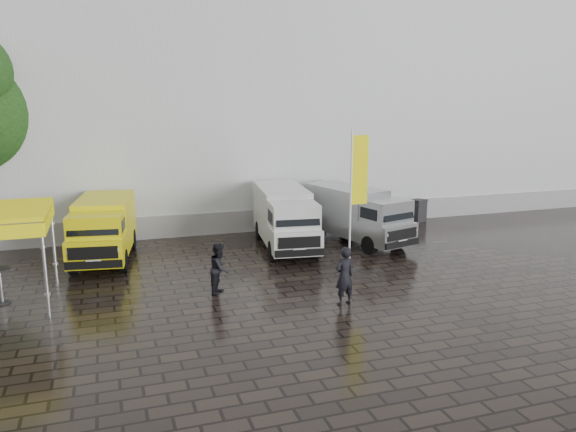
# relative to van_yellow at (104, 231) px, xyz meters

# --- Properties ---
(ground) EXTENTS (120.00, 120.00, 0.00)m
(ground) POSITION_rel_van_yellow_xyz_m (7.69, -5.14, -1.16)
(ground) COLOR black
(ground) RESTS_ON ground
(exhibition_hall) EXTENTS (44.00, 16.00, 12.00)m
(exhibition_hall) POSITION_rel_van_yellow_xyz_m (9.69, 10.86, 4.84)
(exhibition_hall) COLOR silver
(exhibition_hall) RESTS_ON ground
(hall_plinth) EXTENTS (44.00, 0.15, 1.00)m
(hall_plinth) POSITION_rel_van_yellow_xyz_m (9.69, 2.81, -0.66)
(hall_plinth) COLOR gray
(hall_plinth) RESTS_ON ground
(van_yellow) EXTENTS (2.64, 5.24, 2.31)m
(van_yellow) POSITION_rel_van_yellow_xyz_m (0.00, 0.00, 0.00)
(van_yellow) COLOR yellow
(van_yellow) RESTS_ON ground
(van_white) EXTENTS (2.54, 5.77, 2.42)m
(van_white) POSITION_rel_van_yellow_xyz_m (7.10, -0.44, 0.05)
(van_white) COLOR silver
(van_white) RESTS_ON ground
(van_silver) EXTENTS (3.14, 5.63, 2.32)m
(van_silver) POSITION_rel_van_yellow_xyz_m (10.29, -0.58, 0.00)
(van_silver) COLOR #9C9EA0
(van_silver) RESTS_ON ground
(flagpole) EXTENTS (0.88, 0.50, 5.05)m
(flagpole) POSITION_rel_van_yellow_xyz_m (8.51, -4.14, 1.67)
(flagpole) COLOR black
(flagpole) RESTS_ON ground
(cocktail_table) EXTENTS (0.60, 0.60, 1.09)m
(cocktail_table) POSITION_rel_van_yellow_xyz_m (-3.01, -3.85, -0.61)
(cocktail_table) COLOR black
(cocktail_table) RESTS_ON ground
(wheelie_bin) EXTENTS (0.83, 0.83, 1.11)m
(wheelie_bin) POSITION_rel_van_yellow_xyz_m (15.00, 2.27, -0.60)
(wheelie_bin) COLOR black
(wheelie_bin) RESTS_ON ground
(person_front) EXTENTS (0.74, 0.57, 1.79)m
(person_front) POSITION_rel_van_yellow_xyz_m (6.79, -7.17, -0.26)
(person_front) COLOR black
(person_front) RESTS_ON ground
(person_tent) EXTENTS (0.92, 0.99, 1.63)m
(person_tent) POSITION_rel_van_yellow_xyz_m (3.45, -4.99, -0.34)
(person_tent) COLOR black
(person_tent) RESTS_ON ground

